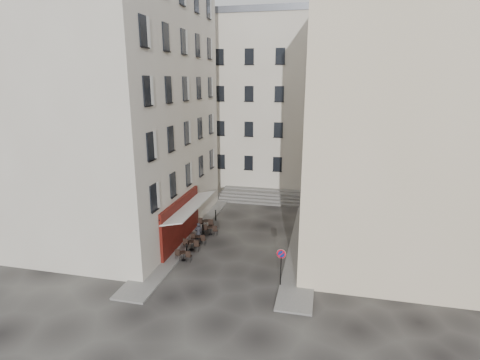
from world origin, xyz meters
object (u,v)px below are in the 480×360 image
(pedestrian, at_px, (199,233))
(bistro_table_a, at_px, (184,255))
(no_parking_sign, at_px, (281,261))
(bistro_table_b, at_px, (192,245))

(pedestrian, bearing_deg, bistro_table_a, 58.75)
(no_parking_sign, relative_size, bistro_table_a, 2.10)
(bistro_table_b, bearing_deg, no_parking_sign, -26.89)
(no_parking_sign, distance_m, bistro_table_b, 7.71)
(no_parking_sign, height_order, bistro_table_b, no_parking_sign)
(no_parking_sign, distance_m, pedestrian, 8.34)
(bistro_table_a, bearing_deg, pedestrian, 89.63)
(bistro_table_a, height_order, pedestrian, pedestrian)
(no_parking_sign, xyz_separation_m, bistro_table_b, (-6.78, 3.44, -1.24))
(bistro_table_a, relative_size, bistro_table_b, 0.93)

